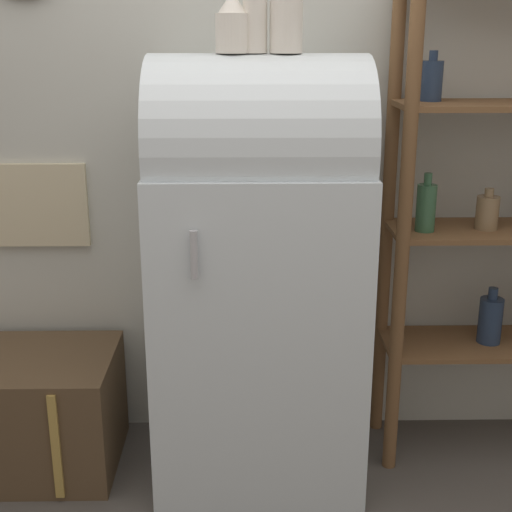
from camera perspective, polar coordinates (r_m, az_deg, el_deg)
The scene contains 8 objects.
ground_plane at distance 2.67m, azimuth 0.27°, elevation -19.13°, with size 12.00×12.00×0.00m, color #4C4742.
wall_back at distance 2.73m, azimuth -0.07°, elevation 12.42°, with size 7.00×0.09×2.70m.
refrigerator at distance 2.52m, azimuth 0.17°, elevation -1.11°, with size 0.73×0.64×1.53m.
suitcase_trunk at distance 2.90m, azimuth -18.41°, elevation -11.70°, with size 0.73×0.50×0.45m.
shelf_unit at distance 2.73m, azimuth 18.39°, elevation 3.84°, with size 0.75×0.33×1.81m.
vase_left at distance 2.37m, azimuth -1.90°, elevation 18.01°, with size 0.11×0.11×0.19m.
vase_center at distance 2.38m, azimuth -0.09°, elevation 19.26°, with size 0.08×0.08×0.30m.
vase_right at distance 2.38m, azimuth 2.44°, elevation 18.74°, with size 0.11×0.11×0.25m.
Camera 1 is at (-0.05, -2.14, 1.59)m, focal length 50.00 mm.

